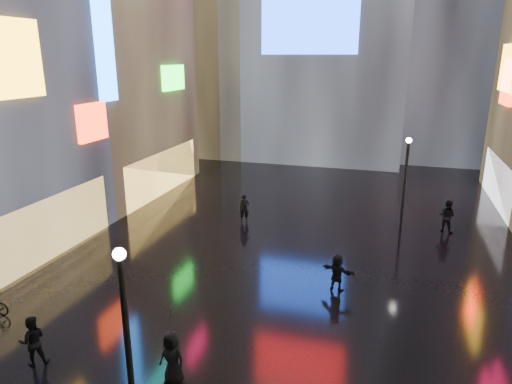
% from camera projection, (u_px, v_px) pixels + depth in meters
% --- Properties ---
extents(ground, '(140.00, 140.00, 0.00)m').
position_uv_depth(ground, '(300.00, 241.00, 24.04)').
color(ground, black).
rests_on(ground, ground).
extents(building_left_far, '(10.28, 12.00, 22.00)m').
position_uv_depth(building_left_far, '(90.00, 31.00, 30.83)').
color(building_left_far, black).
rests_on(building_left_far, ground).
extents(tower_flank_left, '(10.00, 10.00, 26.00)m').
position_uv_depth(tower_flank_left, '(208.00, 17.00, 44.38)').
color(tower_flank_left, black).
rests_on(tower_flank_left, ground).
extents(lamp_near, '(0.30, 0.30, 5.20)m').
position_uv_depth(lamp_near, '(127.00, 334.00, 10.96)').
color(lamp_near, black).
rests_on(lamp_near, ground).
extents(lamp_far, '(0.30, 0.30, 5.20)m').
position_uv_depth(lamp_far, '(405.00, 178.00, 24.97)').
color(lamp_far, black).
rests_on(lamp_far, ground).
extents(pedestrian_1, '(1.02, 1.00, 1.66)m').
position_uv_depth(pedestrian_1, '(33.00, 341.00, 14.25)').
color(pedestrian_1, black).
rests_on(pedestrian_1, ground).
extents(pedestrian_4, '(0.92, 0.70, 1.70)m').
position_uv_depth(pedestrian_4, '(172.00, 358.00, 13.42)').
color(pedestrian_4, black).
rests_on(pedestrian_4, ground).
extents(pedestrian_5, '(1.53, 0.92, 1.58)m').
position_uv_depth(pedestrian_5, '(337.00, 273.00, 18.82)').
color(pedestrian_5, black).
rests_on(pedestrian_5, ground).
extents(pedestrian_6, '(0.70, 0.59, 1.64)m').
position_uv_depth(pedestrian_6, '(244.00, 208.00, 26.67)').
color(pedestrian_6, black).
rests_on(pedestrian_6, ground).
extents(pedestrian_7, '(1.09, 0.99, 1.82)m').
position_uv_depth(pedestrian_7, '(447.00, 216.00, 25.12)').
color(pedestrian_7, black).
rests_on(pedestrian_7, ground).
extents(umbrella_2, '(0.97, 0.95, 0.84)m').
position_uv_depth(umbrella_2, '(170.00, 320.00, 13.06)').
color(umbrella_2, black).
rests_on(umbrella_2, pedestrian_4).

